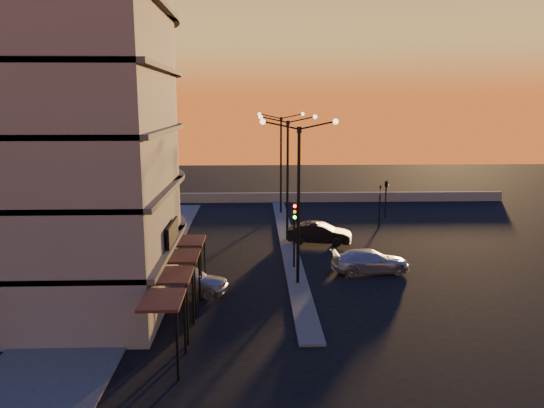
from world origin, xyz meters
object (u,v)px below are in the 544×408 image
at_px(streetlamp_mid, 288,168).
at_px(car_hatchback, 187,280).
at_px(car_sedan, 319,233).
at_px(car_wagon, 370,261).
at_px(traffic_light_main, 294,225).

bearing_deg(streetlamp_mid, car_hatchback, -119.17).
xyz_separation_m(car_sedan, car_wagon, (2.34, -6.94, -0.08)).
height_order(car_hatchback, car_wagon, car_hatchback).
height_order(traffic_light_main, car_hatchback, traffic_light_main).
distance_m(car_hatchback, car_sedan, 13.37).
distance_m(traffic_light_main, car_wagon, 5.23).
height_order(traffic_light_main, car_sedan, traffic_light_main).
bearing_deg(car_hatchback, car_sedan, -26.77).
height_order(car_sedan, car_wagon, car_sedan).
bearing_deg(car_wagon, car_hatchback, 103.14).
xyz_separation_m(car_hatchback, car_wagon, (10.93, 3.31, -0.07)).
relative_size(streetlamp_mid, car_sedan, 2.01).
distance_m(streetlamp_mid, traffic_light_main, 7.62).
xyz_separation_m(streetlamp_mid, traffic_light_main, (0.00, -7.13, -2.70)).
bearing_deg(traffic_light_main, car_hatchback, -147.04).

